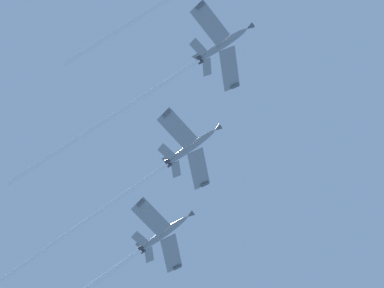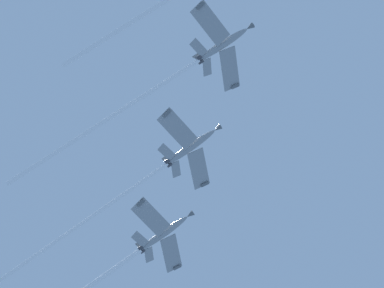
% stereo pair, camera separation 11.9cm
% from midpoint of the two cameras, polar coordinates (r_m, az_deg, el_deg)
% --- Properties ---
extents(jet_second, '(49.62, 19.97, 29.13)m').
position_cam_midpoint_polar(jet_second, '(140.92, -1.13, 5.55)').
color(jet_second, gray).
extents(jet_third, '(46.73, 20.03, 26.36)m').
position_cam_midpoint_polar(jet_third, '(145.64, -2.73, -2.07)').
color(jet_third, gray).
extents(jet_fourth, '(50.17, 19.97, 29.40)m').
position_cam_midpoint_polar(jet_fourth, '(151.22, -6.52, -9.95)').
color(jet_fourth, gray).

